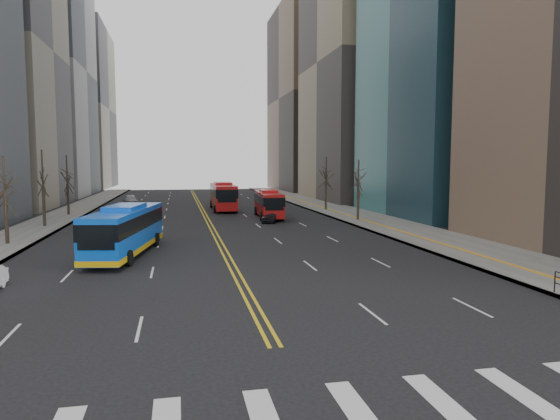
% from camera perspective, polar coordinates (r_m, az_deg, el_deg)
% --- Properties ---
extents(sidewalk_right, '(7.00, 130.00, 0.15)m').
position_cam_1_polar(sidewalk_right, '(60.12, 8.55, -0.59)').
color(sidewalk_right, slate).
rests_on(sidewalk_right, ground).
extents(sidewalk_left, '(5.00, 130.00, 0.15)m').
position_cam_1_polar(sidewalk_left, '(58.01, -24.84, -1.24)').
color(sidewalk_left, slate).
rests_on(sidewalk_left, ground).
extents(centerline, '(0.55, 100.00, 0.01)m').
position_cam_1_polar(centerline, '(66.49, -8.84, -0.08)').
color(centerline, gold).
rests_on(centerline, ground).
extents(office_towers, '(83.00, 134.00, 58.00)m').
position_cam_1_polar(office_towers, '(81.63, -9.49, 17.81)').
color(office_towers, '#98999B').
rests_on(office_towers, ground).
extents(street_trees, '(35.20, 47.20, 7.60)m').
position_cam_1_polar(street_trees, '(45.87, -16.66, 3.42)').
color(street_trees, '#2D211B').
rests_on(street_trees, ground).
extents(blue_bus, '(4.55, 12.07, 3.44)m').
position_cam_1_polar(blue_bus, '(35.52, -17.24, -2.07)').
color(blue_bus, blue).
rests_on(blue_bus, ground).
extents(red_bus_near, '(2.99, 10.19, 3.22)m').
position_cam_1_polar(red_bus_near, '(57.34, -1.32, 0.92)').
color(red_bus_near, '#B01213').
rests_on(red_bus_near, ground).
extents(red_bus_far, '(3.00, 11.80, 3.73)m').
position_cam_1_polar(red_bus_far, '(67.13, -6.53, 1.77)').
color(red_bus_far, '#B01213').
rests_on(red_bus_far, ground).
extents(car_dark_mid, '(2.62, 3.99, 1.26)m').
position_cam_1_polar(car_dark_mid, '(52.96, -1.13, -0.72)').
color(car_dark_mid, black).
rests_on(car_dark_mid, ground).
extents(car_silver, '(2.55, 4.93, 1.37)m').
position_cam_1_polar(car_silver, '(79.05, -16.73, 1.11)').
color(car_silver, gray).
rests_on(car_silver, ground).
extents(car_dark_far, '(3.57, 5.13, 1.30)m').
position_cam_1_polar(car_dark_far, '(90.36, -1.86, 1.82)').
color(car_dark_far, black).
rests_on(car_dark_far, ground).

